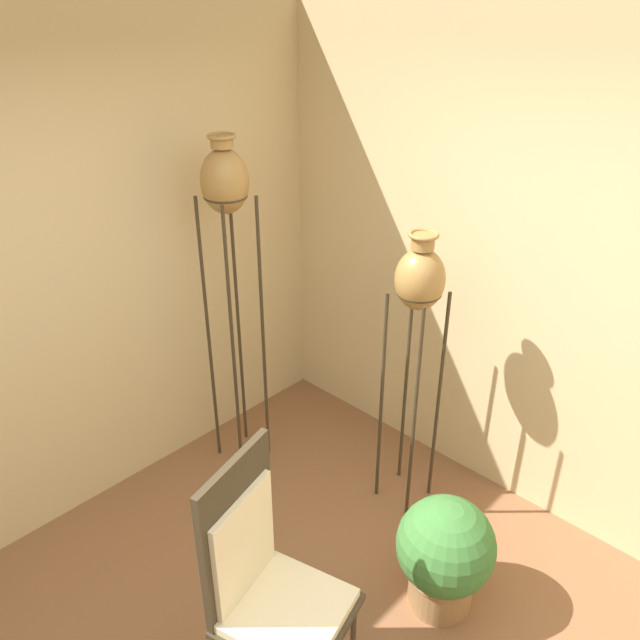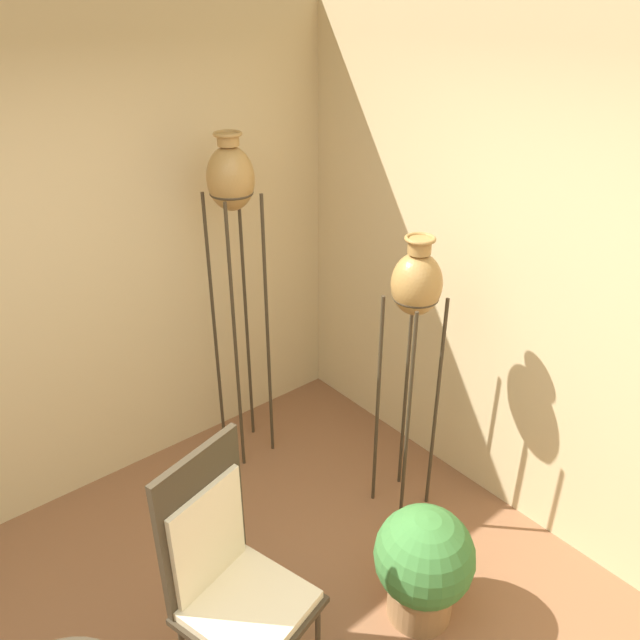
{
  "view_description": "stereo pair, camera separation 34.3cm",
  "coord_description": "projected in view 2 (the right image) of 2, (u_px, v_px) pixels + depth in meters",
  "views": [
    {
      "loc": [
        -0.92,
        -0.98,
        2.7
      ],
      "look_at": [
        1.28,
        1.12,
        1.09
      ],
      "focal_mm": 35.0,
      "sensor_mm": 36.0,
      "label": 1
    },
    {
      "loc": [
        -0.67,
        -1.21,
        2.7
      ],
      "look_at": [
        1.28,
        1.12,
        1.09
      ],
      "focal_mm": 35.0,
      "sensor_mm": 36.0,
      "label": 2
    }
  ],
  "objects": [
    {
      "name": "chair",
      "position": [
        228.0,
        572.0,
        2.47
      ],
      "size": [
        0.56,
        0.57,
        1.2
      ],
      "rotation": [
        0.0,
        0.0,
        0.26
      ],
      "color": "#382D1E",
      "rests_on": "ground_plane"
    },
    {
      "name": "vase_stand_tall",
      "position": [
        232.0,
        194.0,
        3.35
      ],
      "size": [
        0.26,
        0.26,
        2.05
      ],
      "color": "#382D1E",
      "rests_on": "ground_plane"
    },
    {
      "name": "potted_plant",
      "position": [
        423.0,
        563.0,
        2.9
      ],
      "size": [
        0.47,
        0.47,
        0.62
      ],
      "color": "olive",
      "rests_on": "ground_plane"
    },
    {
      "name": "wall_right",
      "position": [
        586.0,
        312.0,
        2.95
      ],
      "size": [
        0.06,
        7.91,
        2.7
      ],
      "color": "#D1B784",
      "rests_on": "ground_plane"
    },
    {
      "name": "wall_back",
      "position": [
        20.0,
        289.0,
        3.18
      ],
      "size": [
        7.91,
        0.06,
        2.7
      ],
      "color": "#D1B784",
      "rests_on": "ground_plane"
    },
    {
      "name": "vase_stand_medium",
      "position": [
        416.0,
        294.0,
        3.09
      ],
      "size": [
        0.26,
        0.26,
        1.66
      ],
      "color": "#382D1E",
      "rests_on": "ground_plane"
    }
  ]
}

